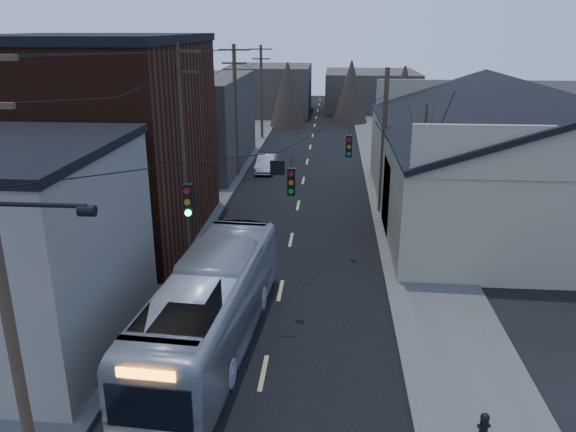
% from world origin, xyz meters
% --- Properties ---
extents(road_surface, '(9.00, 110.00, 0.02)m').
position_xyz_m(road_surface, '(0.00, 30.00, 0.01)').
color(road_surface, black).
rests_on(road_surface, ground).
extents(sidewalk_left, '(4.00, 110.00, 0.12)m').
position_xyz_m(sidewalk_left, '(-6.50, 30.00, 0.06)').
color(sidewalk_left, '#474744').
rests_on(sidewalk_left, ground).
extents(sidewalk_right, '(4.00, 110.00, 0.12)m').
position_xyz_m(sidewalk_right, '(6.50, 30.00, 0.06)').
color(sidewalk_right, '#474744').
rests_on(sidewalk_right, ground).
extents(building_brick, '(10.00, 12.00, 10.00)m').
position_xyz_m(building_brick, '(-10.00, 20.00, 5.00)').
color(building_brick, '#32140B').
rests_on(building_brick, ground).
extents(building_left_far, '(9.00, 14.00, 7.00)m').
position_xyz_m(building_left_far, '(-9.50, 36.00, 3.50)').
color(building_left_far, '#38322C').
rests_on(building_left_far, ground).
extents(warehouse, '(16.16, 20.60, 7.73)m').
position_xyz_m(warehouse, '(13.00, 25.00, 2.70)').
color(warehouse, gray).
rests_on(warehouse, ground).
extents(building_far_left, '(10.00, 12.00, 6.00)m').
position_xyz_m(building_far_left, '(-6.00, 65.00, 3.00)').
color(building_far_left, '#38322C').
rests_on(building_far_left, ground).
extents(building_far_right, '(12.00, 14.00, 5.00)m').
position_xyz_m(building_far_right, '(7.00, 70.00, 2.50)').
color(building_far_right, '#38322C').
rests_on(building_far_right, ground).
extents(bare_tree, '(0.40, 0.40, 7.20)m').
position_xyz_m(bare_tree, '(6.50, 20.00, 3.60)').
color(bare_tree, black).
rests_on(bare_tree, ground).
extents(utility_lines, '(11.24, 45.28, 10.50)m').
position_xyz_m(utility_lines, '(-3.11, 24.14, 4.95)').
color(utility_lines, '#382B1E').
rests_on(utility_lines, ground).
extents(bus, '(3.41, 11.37, 3.12)m').
position_xyz_m(bus, '(-1.97, 9.46, 1.56)').
color(bus, '#9EA2A9').
rests_on(bus, ground).
extents(parked_car, '(1.38, 3.89, 1.28)m').
position_xyz_m(parked_car, '(-3.00, 34.50, 0.64)').
color(parked_car, '#B3B5BB').
rests_on(parked_car, ground).
extents(fire_hydrant, '(0.35, 0.25, 0.72)m').
position_xyz_m(fire_hydrant, '(6.31, 5.41, 0.51)').
color(fire_hydrant, black).
rests_on(fire_hydrant, sidewalk_right).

